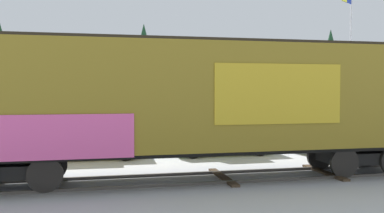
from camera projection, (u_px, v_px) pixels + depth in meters
name	position (u px, v px, depth m)	size (l,w,h in m)	color
ground_plane	(243.00, 177.00, 12.84)	(260.00, 260.00, 0.00)	#B2B5BC
track	(240.00, 176.00, 12.83)	(60.01, 2.92, 0.08)	#4C4742
freight_car	(200.00, 99.00, 12.47)	(16.53, 3.15, 4.20)	olive
flagpole	(349.00, 41.00, 24.10)	(1.19, 0.91, 8.66)	silver
hillside	(128.00, 82.00, 71.05)	(133.46, 33.79, 12.23)	gray
parked_car_tan	(85.00, 138.00, 16.39)	(4.31, 2.04, 1.62)	#9E8966
parked_car_green	(220.00, 134.00, 17.51)	(4.11, 2.02, 1.76)	#1E5933
parked_car_silver	(328.00, 130.00, 18.59)	(4.39, 2.43, 1.76)	#B7BABF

